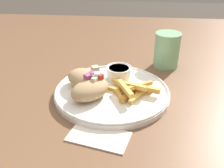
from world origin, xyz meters
The scene contains 8 objects.
table centered at (0.00, 0.00, 0.72)m, with size 1.57×1.57×0.78m.
napkin centered at (-0.02, -0.19, 0.78)m, with size 0.14×0.10×0.00m.
plate centered at (-0.01, -0.02, 0.79)m, with size 0.30×0.30×0.02m.
pita_sandwich_near centered at (-0.06, -0.06, 0.82)m, with size 0.12×0.13×0.06m.
pita_sandwich_far centered at (-0.08, -0.01, 0.82)m, with size 0.14×0.14×0.06m.
fries_pile centered at (0.04, -0.03, 0.80)m, with size 0.15×0.11×0.03m.
sauce_ramekin centered at (0.00, 0.05, 0.81)m, with size 0.07×0.07×0.04m.
water_glass centered at (0.14, 0.18, 0.83)m, with size 0.08×0.08×0.11m.
Camera 1 is at (0.04, -0.62, 1.14)m, focal length 42.00 mm.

